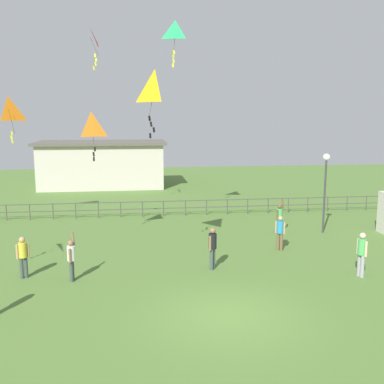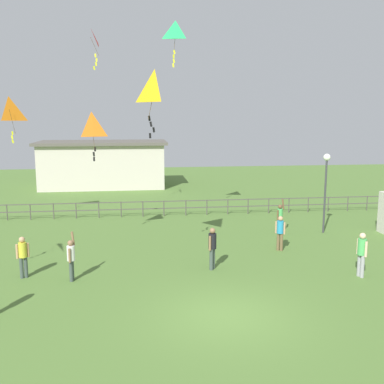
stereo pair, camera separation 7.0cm
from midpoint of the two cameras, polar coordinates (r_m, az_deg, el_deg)
name	(u,v)px [view 1 (the left image)]	position (r m, az deg, el deg)	size (l,w,h in m)	color
ground_plane	(228,316)	(14.15, 4.42, -15.52)	(80.00, 80.00, 0.00)	#517533
lamppost	(326,175)	(23.83, 16.61, 2.08)	(0.36, 0.36, 4.12)	#38383D
person_0	(71,257)	(17.10, -15.27, -8.03)	(0.29, 0.47, 1.82)	#3F4C47
person_1	(280,231)	(20.54, 11.08, -4.88)	(0.40, 0.33, 1.59)	brown
person_2	(280,217)	(23.38, 11.03, -3.11)	(0.45, 0.33, 1.81)	#99999E
person_4	(362,251)	(18.08, 20.75, -7.12)	(0.32, 0.50, 1.71)	#99999E
person_5	(23,255)	(17.95, -20.89, -7.47)	(0.45, 0.30, 1.59)	#3F4C47
person_6	(213,246)	(17.72, 2.53, -6.85)	(0.34, 0.43, 1.69)	#3F4C47
kite_0	(92,126)	(20.89, -12.79, 8.21)	(0.97, 0.77, 2.19)	orange
kite_1	(155,88)	(17.50, -4.88, 13.09)	(0.95, 1.06, 2.59)	yellow
kite_2	(90,38)	(25.72, -12.96, 18.61)	(0.67, 1.18, 2.19)	red
kite_5	(9,110)	(25.75, -22.45, 9.64)	(1.19, 0.83, 2.44)	orange
kite_6	(175,34)	(24.15, -2.25, 19.56)	(0.99, 0.98, 2.27)	#1EB759
waterfront_railing	(175,206)	(27.17, -2.27, -1.77)	(36.03, 0.06, 0.95)	#4C4742
pavilion_building	(102,164)	(38.84, -11.45, 3.53)	(10.77, 5.19, 3.89)	beige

